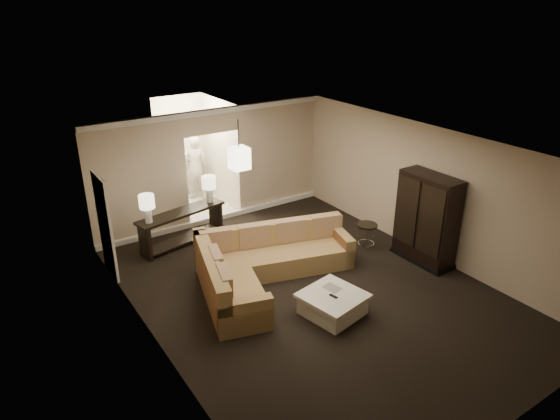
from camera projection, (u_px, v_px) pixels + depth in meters
ground at (312, 292)px, 9.50m from camera, size 8.00×8.00×0.00m
wall_back at (213, 166)px, 12.00m from camera, size 6.00×0.04×2.80m
wall_front at (519, 345)px, 5.89m from camera, size 6.00×0.04×2.80m
wall_left at (153, 273)px, 7.42m from camera, size 0.04×8.00×2.80m
wall_right at (428, 192)px, 10.47m from camera, size 0.04×8.00×2.80m
ceiling at (316, 150)px, 8.39m from camera, size 6.00×8.00×0.02m
crown_molding at (211, 112)px, 11.44m from camera, size 6.00×0.10×0.12m
baseboard at (217, 218)px, 12.50m from camera, size 6.00×0.10×0.12m
side_door at (105, 226)px, 9.72m from camera, size 0.05×0.90×2.10m
foyer at (191, 156)px, 13.07m from camera, size 1.44×2.02×2.80m
sectional_sofa at (262, 264)px, 9.71m from camera, size 3.66×2.66×0.94m
coffee_table at (333, 304)px, 8.78m from camera, size 1.16×1.16×0.42m
console_table at (182, 225)px, 11.13m from camera, size 2.14×0.88×0.81m
armoire at (426, 221)px, 10.28m from camera, size 0.57×1.33×1.91m
drink_table at (367, 231)px, 11.01m from camera, size 0.45×0.45×0.57m
table_lamp_left at (147, 204)px, 10.31m from camera, size 0.32×0.32×0.62m
table_lamp_right at (209, 185)px, 11.36m from camera, size 0.32×0.32×0.62m
pendant_light at (239, 158)px, 10.79m from camera, size 0.38×0.38×1.09m
person at (195, 164)px, 13.50m from camera, size 0.83×0.70×1.96m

